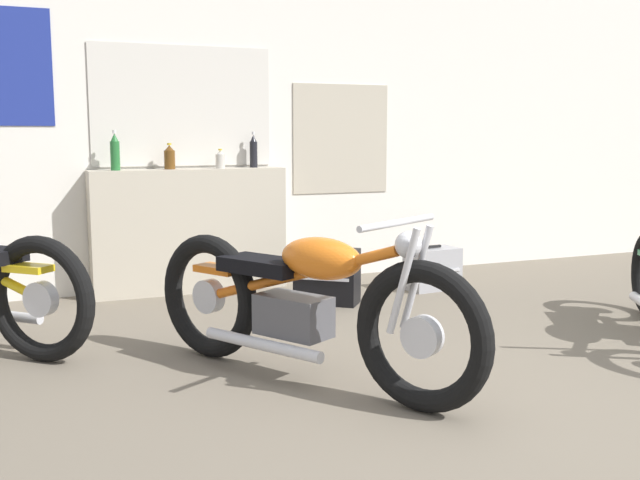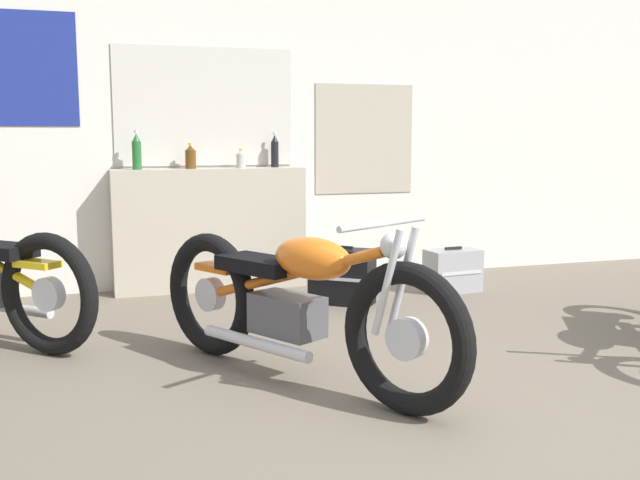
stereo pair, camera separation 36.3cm
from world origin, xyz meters
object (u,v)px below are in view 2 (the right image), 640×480
(motorcycle_orange, at_px, (296,302))
(hard_case_black, at_px, (342,276))
(bottle_leftmost, at_px, (137,152))
(hard_case_silver, at_px, (453,271))
(bottle_center, at_px, (241,159))
(bottle_right_center, at_px, (275,152))
(bottle_left_center, at_px, (191,157))

(motorcycle_orange, xyz_separation_m, hard_case_black, (0.85, 1.66, -0.22))
(bottle_leftmost, xyz_separation_m, hard_case_silver, (2.50, -0.70, -0.99))
(bottle_center, bearing_deg, motorcycle_orange, -95.59)
(bottle_right_center, bearing_deg, bottle_center, -169.61)
(bottle_right_center, relative_size, hard_case_silver, 0.65)
(bottle_center, distance_m, hard_case_silver, 2.02)
(bottle_center, xyz_separation_m, motorcycle_orange, (-0.25, -2.52, -0.67))
(motorcycle_orange, bearing_deg, bottle_center, 84.41)
(bottle_right_center, xyz_separation_m, motorcycle_orange, (-0.56, -2.58, -0.73))
(hard_case_black, bearing_deg, bottle_right_center, 107.92)
(bottle_left_center, bearing_deg, bottle_leftmost, -176.87)
(bottle_left_center, relative_size, motorcycle_orange, 0.11)
(bottle_leftmost, distance_m, bottle_center, 0.86)
(bottle_leftmost, relative_size, hard_case_silver, 0.68)
(bottle_left_center, bearing_deg, motorcycle_orange, -85.97)
(bottle_center, distance_m, motorcycle_orange, 2.62)
(bottle_center, bearing_deg, bottle_right_center, 10.39)
(bottle_center, height_order, hard_case_silver, bottle_center)
(bottle_left_center, relative_size, bottle_right_center, 0.70)
(bottle_leftmost, xyz_separation_m, bottle_center, (0.86, 0.02, -0.07))
(hard_case_silver, bearing_deg, bottle_left_center, 160.73)
(bottle_left_center, bearing_deg, bottle_right_center, 4.16)
(motorcycle_orange, bearing_deg, hard_case_silver, 43.58)
(bottle_right_center, distance_m, hard_case_silver, 1.83)
(bottle_left_center, bearing_deg, bottle_center, -0.47)
(motorcycle_orange, height_order, hard_case_black, motorcycle_orange)
(bottle_left_center, height_order, bottle_center, bottle_left_center)
(bottle_leftmost, relative_size, bottle_left_center, 1.49)
(bottle_center, distance_m, bottle_right_center, 0.32)
(bottle_leftmost, bearing_deg, bottle_center, 1.36)
(bottle_left_center, bearing_deg, hard_case_black, -39.91)
(hard_case_silver, bearing_deg, hard_case_black, -172.36)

